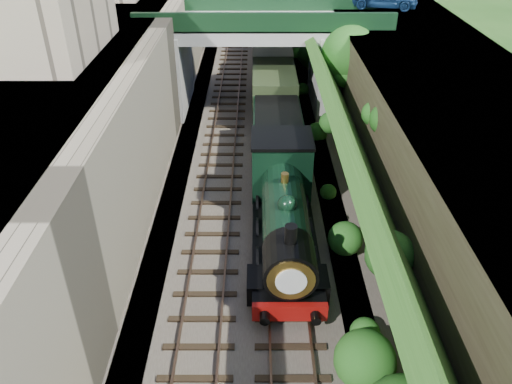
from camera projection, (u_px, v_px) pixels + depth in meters
name	position (u px, v px, depth m)	size (l,w,h in m)	color
trackbed	(256.00, 130.00, 32.64)	(10.00, 90.00, 0.20)	#473F38
retaining_wall	(167.00, 80.00, 30.83)	(1.00, 90.00, 7.00)	#756B56
street_plateau_left	(111.00, 80.00, 30.82)	(6.00, 90.00, 7.00)	#262628
street_plateau_right	(408.00, 85.00, 31.04)	(8.00, 90.00, 6.25)	#262628
embankment_slope	(340.00, 108.00, 29.19)	(4.58, 90.00, 6.36)	#1E4714
track_left	(225.00, 128.00, 32.56)	(2.50, 90.00, 0.20)	black
track_right	(274.00, 128.00, 32.57)	(2.50, 90.00, 0.20)	black
road_bridge	(270.00, 51.00, 33.91)	(16.00, 6.40, 7.25)	gray
building_near	(49.00, 9.00, 22.82)	(4.00, 8.00, 4.00)	gray
tree	(351.00, 56.00, 31.08)	(3.60, 3.80, 6.60)	black
locomotive	(284.00, 212.00, 21.46)	(3.10, 10.22, 3.83)	black
tender	(277.00, 141.00, 27.84)	(2.70, 6.00, 3.05)	black
coach_front	(271.00, 63.00, 38.27)	(2.90, 18.00, 3.70)	black
coach_middle	(267.00, 9.00, 54.18)	(2.90, 18.00, 3.70)	black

